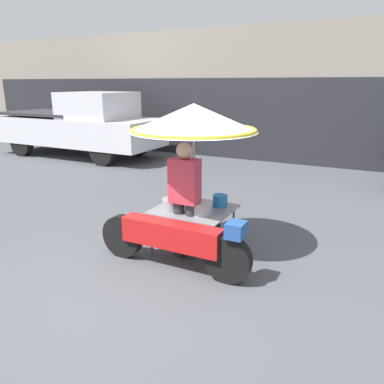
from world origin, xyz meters
name	(u,v)px	position (x,y,z in m)	size (l,w,h in m)	color
ground_plane	(134,281)	(0.00, 0.00, 0.00)	(36.00, 36.00, 0.00)	#4C4F54
shopfront_building	(299,95)	(0.00, 8.63, 1.91)	(28.00, 2.06, 3.83)	gray
vendor_motorcycle_cart	(191,143)	(0.23, 1.04, 1.52)	(2.08, 1.66, 2.01)	black
vendor_person	(185,195)	(0.22, 0.87, 0.86)	(0.38, 0.22, 1.55)	#2D2D33
pickup_truck	(81,125)	(-6.08, 5.78, 0.98)	(5.50, 1.97, 2.00)	black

